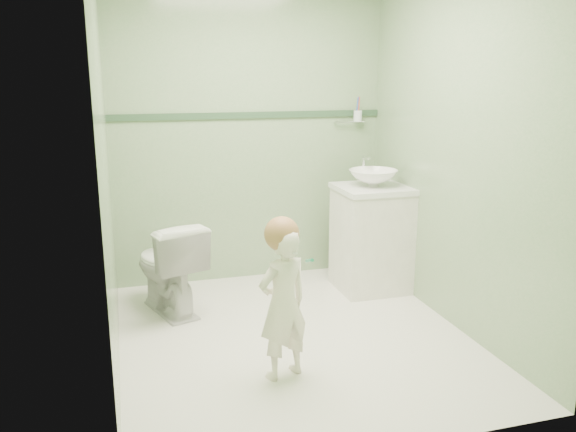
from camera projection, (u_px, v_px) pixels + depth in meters
name	position (u px, v px, depth m)	size (l,w,h in m)	color
ground	(294.00, 337.00, 3.84)	(2.50, 2.50, 0.00)	white
room_shell	(295.00, 154.00, 3.55)	(2.50, 2.54, 2.40)	#82AA79
trim_stripe	(250.00, 115.00, 4.67)	(2.20, 0.02, 0.05)	#2E4C33
vanity	(371.00, 240.00, 4.62)	(0.52, 0.50, 0.80)	silver
counter	(373.00, 189.00, 4.53)	(0.54, 0.52, 0.04)	white
basin	(373.00, 178.00, 4.51)	(0.37, 0.37, 0.13)	white
faucet	(364.00, 164.00, 4.66)	(0.03, 0.13, 0.18)	silver
cup_holder	(357.00, 116.00, 4.87)	(0.26, 0.07, 0.21)	silver
toilet	(168.00, 266.00, 4.18)	(0.38, 0.66, 0.68)	white
toddler	(283.00, 304.00, 3.25)	(0.32, 0.21, 0.87)	white
hair_cap	(282.00, 234.00, 3.18)	(0.19, 0.19, 0.19)	#A16E43
teal_toothbrush	(308.00, 260.00, 3.13)	(0.10, 0.14, 0.08)	#168E65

